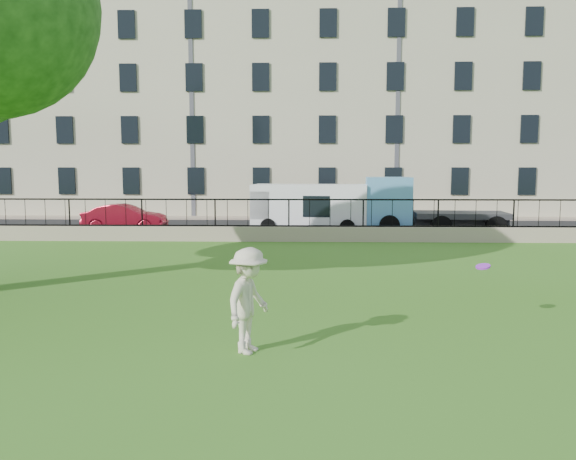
{
  "coord_description": "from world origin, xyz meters",
  "views": [
    {
      "loc": [
        0.65,
        -10.61,
        2.97
      ],
      "look_at": [
        0.22,
        3.5,
        1.41
      ],
      "focal_mm": 35.0,
      "sensor_mm": 36.0,
      "label": 1
    }
  ],
  "objects_px": {
    "man": "(249,300)",
    "white_van": "(310,208)",
    "red_sedan": "(125,218)",
    "blue_truck": "(434,205)",
    "frisbee": "(483,266)"
  },
  "relations": [
    {
      "from": "frisbee",
      "to": "white_van",
      "type": "height_order",
      "value": "white_van"
    },
    {
      "from": "man",
      "to": "frisbee",
      "type": "distance_m",
      "value": 4.58
    },
    {
      "from": "red_sedan",
      "to": "blue_truck",
      "type": "bearing_deg",
      "value": -92.18
    },
    {
      "from": "man",
      "to": "frisbee",
      "type": "xyz_separation_m",
      "value": [
        4.24,
        1.7,
        0.28
      ]
    },
    {
      "from": "red_sedan",
      "to": "white_van",
      "type": "xyz_separation_m",
      "value": [
        8.69,
        0.0,
        0.47
      ]
    },
    {
      "from": "red_sedan",
      "to": "blue_truck",
      "type": "relative_size",
      "value": 0.63
    },
    {
      "from": "red_sedan",
      "to": "white_van",
      "type": "distance_m",
      "value": 8.71
    },
    {
      "from": "white_van",
      "to": "blue_truck",
      "type": "xyz_separation_m",
      "value": [
        5.63,
        -0.36,
        0.17
      ]
    },
    {
      "from": "white_van",
      "to": "frisbee",
      "type": "bearing_deg",
      "value": -72.1
    },
    {
      "from": "frisbee",
      "to": "man",
      "type": "bearing_deg",
      "value": -158.15
    },
    {
      "from": "frisbee",
      "to": "white_van",
      "type": "relative_size",
      "value": 0.05
    },
    {
      "from": "red_sedan",
      "to": "man",
      "type": "bearing_deg",
      "value": -157.0
    },
    {
      "from": "frisbee",
      "to": "blue_truck",
      "type": "bearing_deg",
      "value": 80.64
    },
    {
      "from": "man",
      "to": "white_van",
      "type": "height_order",
      "value": "white_van"
    },
    {
      "from": "frisbee",
      "to": "red_sedan",
      "type": "distance_m",
      "value": 19.51
    }
  ]
}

